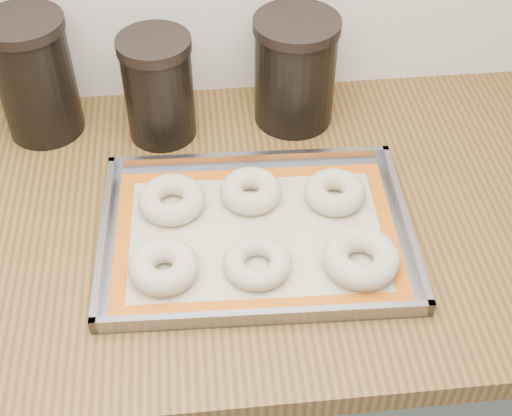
{
  "coord_description": "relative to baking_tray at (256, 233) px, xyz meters",
  "views": [
    {
      "loc": [
        0.03,
        0.89,
        1.69
      ],
      "look_at": [
        0.1,
        1.62,
        0.96
      ],
      "focal_mm": 50.0,
      "sensor_mm": 36.0,
      "label": 1
    }
  ],
  "objects": [
    {
      "name": "cabinet",
      "position": [
        -0.1,
        0.06,
        -0.48
      ],
      "size": [
        3.0,
        0.65,
        0.86
      ],
      "primitive_type": "cube",
      "color": "slate",
      "rests_on": "floor"
    },
    {
      "name": "canister_mid",
      "position": [
        -0.14,
        0.26,
        0.09
      ],
      "size": [
        0.12,
        0.12,
        0.19
      ],
      "color": "black",
      "rests_on": "countertop"
    },
    {
      "name": "bagel_front_right",
      "position": [
        0.14,
        -0.08,
        0.02
      ],
      "size": [
        0.12,
        0.12,
        0.04
      ],
      "primitive_type": "torus",
      "rotation": [
        0.0,
        0.0,
        0.09
      ],
      "color": "beige",
      "rests_on": "baking_mat"
    },
    {
      "name": "bagel_front_mid",
      "position": [
        -0.01,
        -0.07,
        0.01
      ],
      "size": [
        0.13,
        0.13,
        0.03
      ],
      "primitive_type": "torus",
      "rotation": [
        0.0,
        0.0,
        -0.38
      ],
      "color": "beige",
      "rests_on": "baking_mat"
    },
    {
      "name": "baking_mat",
      "position": [
        0.0,
        0.0,
        -0.0
      ],
      "size": [
        0.43,
        0.31,
        0.0
      ],
      "rotation": [
        0.0,
        0.0,
        -0.04
      ],
      "color": "#C6B793",
      "rests_on": "baking_tray"
    },
    {
      "name": "bagel_back_right",
      "position": [
        0.13,
        0.06,
        0.02
      ],
      "size": [
        0.1,
        0.1,
        0.03
      ],
      "primitive_type": "torus",
      "rotation": [
        0.0,
        0.0,
        -0.06
      ],
      "color": "beige",
      "rests_on": "baking_mat"
    },
    {
      "name": "bagel_back_left",
      "position": [
        -0.12,
        0.07,
        0.01
      ],
      "size": [
        0.12,
        0.12,
        0.03
      ],
      "primitive_type": "torus",
      "rotation": [
        0.0,
        0.0,
        0.15
      ],
      "color": "beige",
      "rests_on": "baking_mat"
    },
    {
      "name": "canister_right",
      "position": [
        0.1,
        0.28,
        0.09
      ],
      "size": [
        0.14,
        0.14,
        0.19
      ],
      "color": "black",
      "rests_on": "countertop"
    },
    {
      "name": "bagel_back_mid",
      "position": [
        -0.0,
        0.08,
        0.02
      ],
      "size": [
        0.1,
        0.1,
        0.04
      ],
      "primitive_type": "torus",
      "rotation": [
        0.0,
        0.0,
        -0.03
      ],
      "color": "beige",
      "rests_on": "baking_mat"
    },
    {
      "name": "bagel_front_left",
      "position": [
        -0.14,
        -0.07,
        0.02
      ],
      "size": [
        0.12,
        0.12,
        0.04
      ],
      "primitive_type": "torus",
      "rotation": [
        0.0,
        0.0,
        -0.28
      ],
      "color": "beige",
      "rests_on": "baking_mat"
    },
    {
      "name": "baking_tray",
      "position": [
        0.0,
        0.0,
        0.0
      ],
      "size": [
        0.47,
        0.35,
        0.03
      ],
      "rotation": [
        0.0,
        0.0,
        -0.04
      ],
      "color": "gray",
      "rests_on": "countertop"
    },
    {
      "name": "countertop",
      "position": [
        -0.1,
        0.06,
        -0.03
      ],
      "size": [
        3.06,
        0.68,
        0.04
      ],
      "primitive_type": "cube",
      "color": "brown",
      "rests_on": "cabinet"
    },
    {
      "name": "canister_left",
      "position": [
        -0.34,
        0.3,
        0.1
      ],
      "size": [
        0.13,
        0.13,
        0.21
      ],
      "color": "black",
      "rests_on": "countertop"
    }
  ]
}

